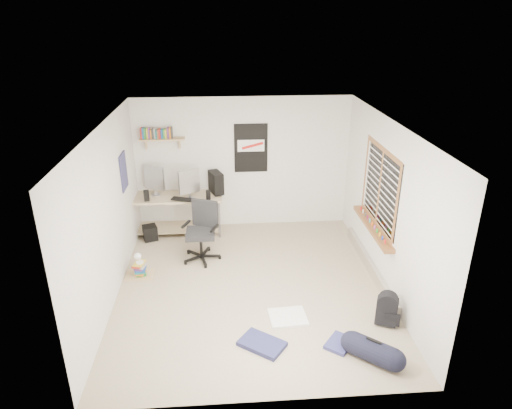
{
  "coord_description": "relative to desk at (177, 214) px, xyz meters",
  "views": [
    {
      "loc": [
        -0.37,
        -5.94,
        3.89
      ],
      "look_at": [
        0.11,
        0.49,
        1.15
      ],
      "focal_mm": 32.0,
      "sensor_mm": 36.0,
      "label": 1
    }
  ],
  "objects": [
    {
      "name": "baseboard_heater",
      "position": [
        3.22,
        -1.7,
        -0.28
      ],
      "size": [
        0.08,
        2.5,
        0.18
      ],
      "primitive_type": "cube",
      "color": "#B7B2A8",
      "rests_on": "floor"
    },
    {
      "name": "floor",
      "position": [
        1.27,
        -2.0,
        -0.37
      ],
      "size": [
        4.0,
        4.5,
        0.01
      ],
      "primitive_type": "cube",
      "color": "gray",
      "rests_on": "ground"
    },
    {
      "name": "monitor_right",
      "position": [
        0.28,
        -0.24,
        0.63
      ],
      "size": [
        0.4,
        0.29,
        0.44
      ],
      "primitive_type": "cube",
      "rotation": [
        0.0,
        0.0,
        0.54
      ],
      "color": "#B6B7BC",
      "rests_on": "desk"
    },
    {
      "name": "window",
      "position": [
        3.22,
        -1.7,
        1.08
      ],
      "size": [
        0.1,
        1.5,
        1.26
      ],
      "primitive_type": "cube",
      "color": "brown",
      "rests_on": "right_wall"
    },
    {
      "name": "speaker_left",
      "position": [
        -0.48,
        -0.3,
        0.51
      ],
      "size": [
        0.11,
        0.11,
        0.19
      ],
      "primitive_type": "cube",
      "rotation": [
        0.0,
        0.0,
        0.23
      ],
      "color": "black",
      "rests_on": "desk"
    },
    {
      "name": "desk_lamp",
      "position": [
        -0.46,
        -1.57,
        0.02
      ],
      "size": [
        0.17,
        0.23,
        0.2
      ],
      "primitive_type": "cube",
      "rotation": [
        0.0,
        0.0,
        -0.25
      ],
      "color": "white",
      "rests_on": "book_stack"
    },
    {
      "name": "office_chair",
      "position": [
        0.48,
        -1.1,
        0.12
      ],
      "size": [
        0.86,
        0.86,
        1.01
      ],
      "primitive_type": "cube",
      "rotation": [
        0.0,
        0.0,
        -0.38
      ],
      "color": "black",
      "rests_on": "floor"
    },
    {
      "name": "keyboard",
      "position": [
        0.16,
        -0.31,
        0.42
      ],
      "size": [
        0.44,
        0.28,
        0.02
      ],
      "primitive_type": "cube",
      "rotation": [
        0.0,
        0.0,
        -0.34
      ],
      "color": "black",
      "rests_on": "desk"
    },
    {
      "name": "subwoofer",
      "position": [
        -0.48,
        -0.31,
        -0.22
      ],
      "size": [
        0.31,
        0.31,
        0.27
      ],
      "primitive_type": "cube",
      "rotation": [
        0.0,
        0.0,
        0.34
      ],
      "color": "black",
      "rests_on": "floor"
    },
    {
      "name": "back_wall",
      "position": [
        1.27,
        0.25,
        0.89
      ],
      "size": [
        4.0,
        0.01,
        2.5
      ],
      "primitive_type": "cube",
      "color": "silver",
      "rests_on": "ground"
    },
    {
      "name": "wall_shelf",
      "position": [
        -0.18,
        0.14,
        1.42
      ],
      "size": [
        0.8,
        0.22,
        0.24
      ],
      "primitive_type": "cube",
      "color": "tan",
      "rests_on": "back_wall"
    },
    {
      "name": "tshirt",
      "position": [
        1.72,
        -2.84,
        -0.34
      ],
      "size": [
        0.53,
        0.46,
        0.04
      ],
      "primitive_type": "cube",
      "rotation": [
        0.0,
        0.0,
        0.07
      ],
      "color": "silver",
      "rests_on": "floor"
    },
    {
      "name": "desk",
      "position": [
        0.0,
        0.0,
        0.0
      ],
      "size": [
        1.75,
        0.85,
        0.78
      ],
      "primitive_type": "cube",
      "rotation": [
        0.0,
        0.0,
        -0.06
      ],
      "color": "tan",
      "rests_on": "floor"
    },
    {
      "name": "book_stack",
      "position": [
        -0.48,
        -1.55,
        -0.21
      ],
      "size": [
        0.46,
        0.41,
        0.27
      ],
      "primitive_type": "cube",
      "rotation": [
        0.0,
        0.0,
        -0.24
      ],
      "color": "brown",
      "rests_on": "floor"
    },
    {
      "name": "duffel_bag",
      "position": [
        2.62,
        -3.71,
        -0.22
      ],
      "size": [
        0.39,
        0.39,
        0.55
      ],
      "primitive_type": "cylinder",
      "rotation": [
        0.0,
        0.0,
        -0.71
      ],
      "color": "black",
      "rests_on": "floor"
    },
    {
      "name": "pc_tower",
      "position": [
        0.75,
        0.0,
        0.61
      ],
      "size": [
        0.3,
        0.42,
        0.4
      ],
      "primitive_type": "cube",
      "rotation": [
        0.0,
        0.0,
        0.34
      ],
      "color": "black",
      "rests_on": "desk"
    },
    {
      "name": "poster_back_wall",
      "position": [
        1.42,
        0.23,
        1.19
      ],
      "size": [
        0.62,
        0.03,
        0.92
      ],
      "primitive_type": "cube",
      "color": "black",
      "rests_on": "back_wall"
    },
    {
      "name": "backpack",
      "position": [
        3.02,
        -3.04,
        -0.16
      ],
      "size": [
        0.34,
        0.31,
        0.37
      ],
      "primitive_type": "cube",
      "rotation": [
        0.0,
        0.0,
        -0.41
      ],
      "color": "black",
      "rests_on": "floor"
    },
    {
      "name": "poster_left_wall",
      "position": [
        -0.72,
        -0.8,
        1.14
      ],
      "size": [
        0.02,
        0.42,
        0.6
      ],
      "primitive_type": "cube",
      "color": "navy",
      "rests_on": "left_wall"
    },
    {
      "name": "speaker_right",
      "position": [
        0.61,
        -0.31,
        0.5
      ],
      "size": [
        0.08,
        0.08,
        0.16
      ],
      "primitive_type": "cube",
      "rotation": [
        0.0,
        0.0,
        0.03
      ],
      "color": "black",
      "rests_on": "desk"
    },
    {
      "name": "jeans_b",
      "position": [
        2.3,
        -3.42,
        -0.34
      ],
      "size": [
        0.45,
        0.46,
        0.05
      ],
      "primitive_type": "cube",
      "rotation": [
        0.0,
        0.0,
        0.9
      ],
      "color": "navy",
      "rests_on": "floor"
    },
    {
      "name": "ceiling",
      "position": [
        1.27,
        -2.0,
        2.14
      ],
      "size": [
        4.0,
        4.5,
        0.01
      ],
      "primitive_type": "cube",
      "color": "white",
      "rests_on": "ground"
    },
    {
      "name": "jeans_a",
      "position": [
        1.32,
        -3.36,
        -0.33
      ],
      "size": [
        0.65,
        0.61,
        0.06
      ],
      "primitive_type": "cube",
      "rotation": [
        0.0,
        0.0,
        -0.64
      ],
      "color": "#22244E",
      "rests_on": "floor"
    },
    {
      "name": "monitor_left",
      "position": [
        -0.36,
        0.0,
        0.64
      ],
      "size": [
        0.41,
        0.28,
        0.45
      ],
      "primitive_type": "cube",
      "rotation": [
        0.0,
        0.0,
        -0.47
      ],
      "color": "#A4A3A8",
      "rests_on": "desk"
    },
    {
      "name": "left_wall",
      "position": [
        -0.74,
        -2.0,
        0.89
      ],
      "size": [
        0.01,
        4.5,
        2.5
      ],
      "primitive_type": "cube",
      "color": "silver",
      "rests_on": "ground"
    },
    {
      "name": "right_wall",
      "position": [
        3.27,
        -2.0,
        0.89
      ],
      "size": [
        0.01,
        4.5,
        2.5
      ],
      "primitive_type": "cube",
      "color": "silver",
      "rests_on": "ground"
    }
  ]
}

